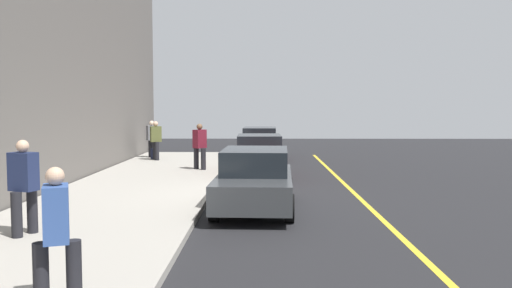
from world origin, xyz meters
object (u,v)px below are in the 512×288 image
(pedestrian_olive_coat, at_px, (156,139))
(parked_car_red, at_px, (259,155))
(pedestrian_burgundy_coat, at_px, (200,145))
(pedestrian_grey_coat, at_px, (152,138))
(pedestrian_blue_coat, at_px, (57,233))
(pedestrian_navy_coat, at_px, (24,185))
(parked_car_maroon, at_px, (260,143))
(rolling_suitcase, at_px, (154,154))
(parked_car_charcoal, at_px, (255,180))

(pedestrian_olive_coat, bearing_deg, parked_car_red, 47.71)
(parked_car_red, relative_size, pedestrian_burgundy_coat, 2.38)
(pedestrian_grey_coat, relative_size, pedestrian_burgundy_coat, 0.99)
(pedestrian_blue_coat, xyz_separation_m, pedestrian_burgundy_coat, (-14.11, 0.10, 0.02))
(pedestrian_grey_coat, distance_m, pedestrian_blue_coat, 19.03)
(pedestrian_navy_coat, distance_m, pedestrian_burgundy_coat, 10.72)
(pedestrian_burgundy_coat, height_order, pedestrian_olive_coat, pedestrian_burgundy_coat)
(parked_car_maroon, xyz_separation_m, pedestrian_olive_coat, (2.63, -4.68, 0.32))
(parked_car_red, relative_size, pedestrian_olive_coat, 2.40)
(pedestrian_navy_coat, xyz_separation_m, rolling_suitcase, (-14.45, -0.47, -0.71))
(pedestrian_blue_coat, distance_m, rolling_suitcase, 18.22)
(rolling_suitcase, bearing_deg, pedestrian_navy_coat, 1.88)
(pedestrian_grey_coat, bearing_deg, pedestrian_olive_coat, 19.79)
(pedestrian_blue_coat, distance_m, pedestrian_burgundy_coat, 14.11)
(parked_car_charcoal, relative_size, pedestrian_grey_coat, 2.58)
(parked_car_maroon, bearing_deg, pedestrian_grey_coat, -73.93)
(pedestrian_burgundy_coat, height_order, rolling_suitcase, pedestrian_burgundy_coat)
(pedestrian_grey_coat, bearing_deg, rolling_suitcase, 16.73)
(parked_car_charcoal, height_order, pedestrian_olive_coat, pedestrian_olive_coat)
(rolling_suitcase, bearing_deg, pedestrian_blue_coat, 7.82)
(parked_car_red, distance_m, parked_car_charcoal, 6.53)
(parked_car_maroon, relative_size, pedestrian_grey_coat, 2.72)
(pedestrian_grey_coat, relative_size, rolling_suitcase, 2.03)
(parked_car_maroon, bearing_deg, rolling_suitcase, -65.04)
(pedestrian_olive_coat, bearing_deg, pedestrian_burgundy_coat, 33.86)
(pedestrian_olive_coat, bearing_deg, parked_car_maroon, 119.28)
(pedestrian_olive_coat, bearing_deg, pedestrian_navy_coat, 1.21)
(parked_car_red, height_order, pedestrian_navy_coat, pedestrian_navy_coat)
(pedestrian_navy_coat, distance_m, rolling_suitcase, 14.47)
(pedestrian_grey_coat, xyz_separation_m, pedestrian_blue_coat, (18.84, 2.72, -0.01))
(parked_car_charcoal, xyz_separation_m, pedestrian_navy_coat, (3.29, -4.32, 0.36))
(parked_car_maroon, xyz_separation_m, parked_car_red, (6.89, 0.01, -0.00))
(pedestrian_navy_coat, height_order, pedestrian_burgundy_coat, pedestrian_navy_coat)
(parked_car_maroon, relative_size, pedestrian_olive_coat, 2.71)
(pedestrian_grey_coat, height_order, pedestrian_burgundy_coat, pedestrian_burgundy_coat)
(rolling_suitcase, bearing_deg, parked_car_maroon, 114.96)
(pedestrian_grey_coat, relative_size, pedestrian_olive_coat, 0.99)
(parked_car_charcoal, xyz_separation_m, pedestrian_blue_coat, (6.88, -2.31, 0.31))
(pedestrian_olive_coat, bearing_deg, pedestrian_grey_coat, -160.21)
(pedestrian_blue_coat, bearing_deg, pedestrian_olive_coat, -172.59)
(parked_car_charcoal, bearing_deg, pedestrian_olive_coat, -156.87)
(pedestrian_blue_coat, xyz_separation_m, pedestrian_navy_coat, (-3.60, -2.00, 0.05))
(parked_car_maroon, distance_m, pedestrian_burgundy_coat, 6.61)
(parked_car_red, xyz_separation_m, pedestrian_burgundy_coat, (-0.69, -2.29, 0.33))
(parked_car_charcoal, relative_size, pedestrian_burgundy_coat, 2.55)
(parked_car_charcoal, relative_size, rolling_suitcase, 5.23)
(pedestrian_grey_coat, xyz_separation_m, pedestrian_navy_coat, (15.24, 0.71, 0.04))
(parked_car_charcoal, bearing_deg, parked_car_maroon, 179.70)
(pedestrian_grey_coat, xyz_separation_m, rolling_suitcase, (0.79, 0.24, -0.67))
(pedestrian_navy_coat, xyz_separation_m, pedestrian_olive_coat, (-14.08, -0.30, -0.03))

